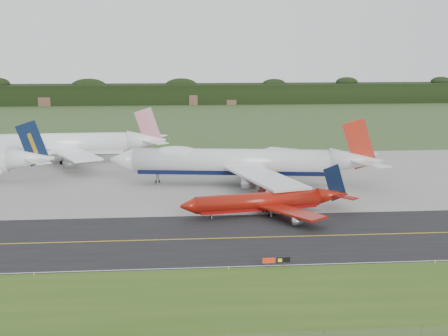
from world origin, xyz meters
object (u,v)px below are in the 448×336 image
(jet_ba_747, at_px, (241,162))
(jet_red_737, at_px, (268,201))
(taxiway_sign, at_px, (276,260))
(jet_star_tail, at_px, (63,144))

(jet_ba_747, relative_size, jet_red_737, 1.87)
(jet_ba_747, distance_m, taxiway_sign, 61.49)
(jet_star_tail, distance_m, taxiway_sign, 109.86)
(jet_red_737, distance_m, taxiway_sign, 32.42)
(jet_red_737, relative_size, taxiway_sign, 8.18)
(jet_red_737, bearing_deg, jet_ba_747, 95.06)
(jet_ba_747, height_order, taxiway_sign, jet_ba_747)
(jet_ba_747, bearing_deg, jet_star_tail, 144.50)
(jet_ba_747, height_order, jet_star_tail, jet_ba_747)
(jet_red_737, bearing_deg, jet_star_tail, 129.30)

